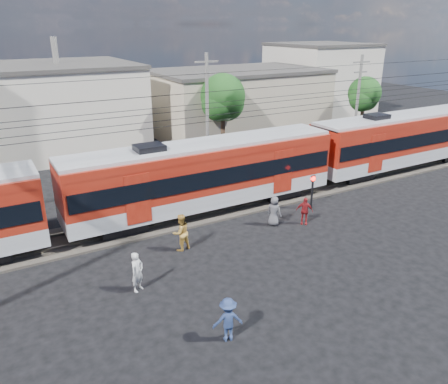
{
  "coord_description": "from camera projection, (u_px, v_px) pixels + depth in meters",
  "views": [
    {
      "loc": [
        -8.55,
        -13.12,
        10.34
      ],
      "look_at": [
        1.73,
        5.0,
        2.31
      ],
      "focal_mm": 35.0,
      "sensor_mm": 36.0,
      "label": 1
    }
  ],
  "objects": [
    {
      "name": "ground",
      "position": [
        247.0,
        288.0,
        18.3
      ],
      "size": [
        120.0,
        120.0,
        0.0
      ],
      "primitive_type": "plane",
      "color": "black",
      "rests_on": "ground"
    },
    {
      "name": "utility_pole_mid",
      "position": [
        207.0,
        110.0,
        31.61
      ],
      "size": [
        1.8,
        0.24,
        8.5
      ],
      "color": "slate",
      "rests_on": "ground"
    },
    {
      "name": "pedestrian_e",
      "position": [
        274.0,
        211.0,
        23.76
      ],
      "size": [
        0.87,
        0.96,
        1.66
      ],
      "primitive_type": "imported",
      "rotation": [
        0.0,
        0.0,
        2.11
      ],
      "color": "#505055",
      "rests_on": "ground"
    },
    {
      "name": "car_silver",
      "position": [
        359.0,
        142.0,
        38.49
      ],
      "size": [
        3.98,
        2.02,
        1.3
      ],
      "primitive_type": "imported",
      "rotation": [
        0.0,
        0.0,
        1.44
      ],
      "color": "silver",
      "rests_on": "ground"
    },
    {
      "name": "tree_far",
      "position": [
        365.0,
        95.0,
        41.88
      ],
      "size": [
        3.36,
        3.12,
        5.76
      ],
      "color": "#382619",
      "rests_on": "ground"
    },
    {
      "name": "rail_near",
      "position": [
        177.0,
        221.0,
        24.12
      ],
      "size": [
        70.0,
        0.12,
        0.12
      ],
      "primitive_type": "cube",
      "color": "#59544C",
      "rests_on": "track_bed"
    },
    {
      "name": "tree_near",
      "position": [
        224.0,
        99.0,
        35.54
      ],
      "size": [
        3.82,
        3.64,
        6.72
      ],
      "color": "#382619",
      "rests_on": "ground"
    },
    {
      "name": "pedestrian_c",
      "position": [
        228.0,
        320.0,
        15.03
      ],
      "size": [
        1.19,
        0.87,
        1.65
      ],
      "primitive_type": "imported",
      "rotation": [
        0.0,
        0.0,
        2.88
      ],
      "color": "navy",
      "rests_on": "ground"
    },
    {
      "name": "crossing_signal",
      "position": [
        313.0,
        186.0,
        25.67
      ],
      "size": [
        0.3,
        0.3,
        2.1
      ],
      "color": "black",
      "rests_on": "ground"
    },
    {
      "name": "commuter_train",
      "position": [
        208.0,
        172.0,
        25.01
      ],
      "size": [
        50.3,
        3.08,
        4.17
      ],
      "color": "black",
      "rests_on": "ground"
    },
    {
      "name": "pedestrian_b",
      "position": [
        181.0,
        232.0,
        21.08
      ],
      "size": [
        1.04,
        0.88,
        1.87
      ],
      "primitive_type": "imported",
      "rotation": [
        0.0,
        0.0,
        3.35
      ],
      "color": "gold",
      "rests_on": "ground"
    },
    {
      "name": "utility_pole_east",
      "position": [
        358.0,
        100.0,
        37.34
      ],
      "size": [
        1.8,
        0.24,
        8.0
      ],
      "color": "slate",
      "rests_on": "ground"
    },
    {
      "name": "building_midwest",
      "position": [
        62.0,
        106.0,
        37.98
      ],
      "size": [
        12.24,
        12.24,
        7.3
      ],
      "color": "beige",
      "rests_on": "ground"
    },
    {
      "name": "pedestrian_a",
      "position": [
        137.0,
        272.0,
        17.85
      ],
      "size": [
        0.76,
        0.69,
        1.73
      ],
      "primitive_type": "imported",
      "rotation": [
        0.0,
        0.0,
        0.55
      ],
      "color": "silver",
      "rests_on": "ground"
    },
    {
      "name": "pedestrian_d",
      "position": [
        304.0,
        211.0,
        23.91
      ],
      "size": [
        0.94,
        0.89,
        1.56
      ],
      "primitive_type": "imported",
      "rotation": [
        0.0,
        0.0,
        -0.72
      ],
      "color": "maroon",
      "rests_on": "ground"
    },
    {
      "name": "track_bed",
      "position": [
        172.0,
        218.0,
        24.77
      ],
      "size": [
        70.0,
        3.4,
        0.12
      ],
      "primitive_type": "cube",
      "color": "#2D2823",
      "rests_on": "ground"
    },
    {
      "name": "building_mideast",
      "position": [
        237.0,
        102.0,
        43.09
      ],
      "size": [
        16.32,
        10.2,
        6.3
      ],
      "color": "tan",
      "rests_on": "ground"
    },
    {
      "name": "car_white",
      "position": [
        415.0,
        134.0,
        41.09
      ],
      "size": [
        4.36,
        1.74,
        1.41
      ],
      "primitive_type": "imported",
      "rotation": [
        0.0,
        0.0,
        1.51
      ],
      "color": "white",
      "rests_on": "ground"
    },
    {
      "name": "rail_far",
      "position": [
        166.0,
        211.0,
        25.34
      ],
      "size": [
        70.0,
        0.12,
        0.12
      ],
      "primitive_type": "cube",
      "color": "#59544C",
      "rests_on": "track_bed"
    },
    {
      "name": "building_east",
      "position": [
        320.0,
        79.0,
        52.43
      ],
      "size": [
        10.2,
        10.2,
        8.3
      ],
      "color": "beige",
      "rests_on": "ground"
    }
  ]
}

